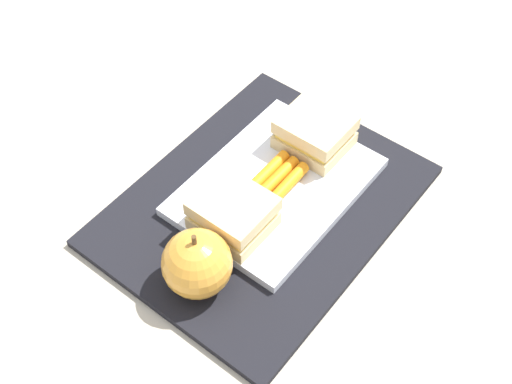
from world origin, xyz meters
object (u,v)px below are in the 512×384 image
object	(u,v)px
food_tray	(276,186)
sandwich_half_right	(233,213)
sandwich_half_left	(315,133)
apple	(197,264)
carrot_sticks_bundle	(276,180)

from	to	relation	value
food_tray	sandwich_half_right	world-z (taller)	sandwich_half_right
food_tray	sandwich_half_right	size ratio (longest dim) A/B	2.88
sandwich_half_left	apple	bearing A→B (deg)	3.31
sandwich_half_right	apple	distance (m)	0.08
sandwich_half_left	sandwich_half_right	bearing A→B (deg)	0.00
sandwich_half_right	carrot_sticks_bundle	size ratio (longest dim) A/B	1.04
food_tray	apple	bearing A→B (deg)	4.99
sandwich_half_left	carrot_sticks_bundle	world-z (taller)	sandwich_half_left
sandwich_half_left	carrot_sticks_bundle	bearing A→B (deg)	0.08
sandwich_half_left	carrot_sticks_bundle	distance (m)	0.08
sandwich_half_right	carrot_sticks_bundle	bearing A→B (deg)	179.91
food_tray	apple	distance (m)	0.16
sandwich_half_left	sandwich_half_right	world-z (taller)	same
food_tray	sandwich_half_left	size ratio (longest dim) A/B	2.88
carrot_sticks_bundle	sandwich_half_left	bearing A→B (deg)	-179.92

